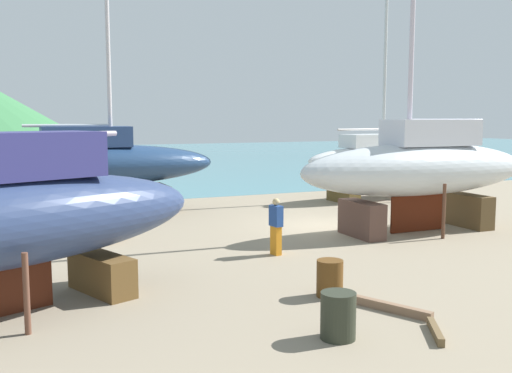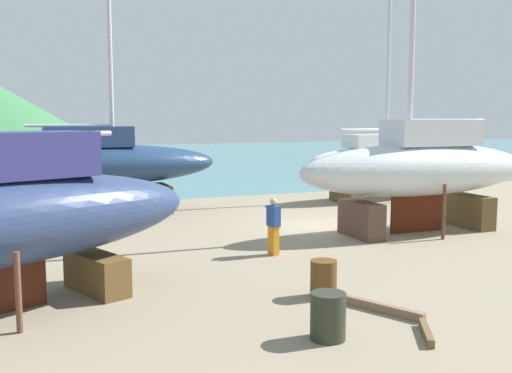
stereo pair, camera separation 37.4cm
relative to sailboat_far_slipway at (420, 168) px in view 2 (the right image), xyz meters
The scene contains 11 objects.
ground_plane 3.87m from the sailboat_far_slipway, 147.29° to the right, with size 53.10×53.10×0.00m, color gray.
sea_water 41.86m from the sailboat_far_slipway, 93.56° to the left, with size 156.99×60.21×0.01m, color teal.
sailboat_far_slipway is the anchor object (origin of this frame).
sailboat_mid_port 8.39m from the sailboat_far_slipway, 65.51° to the left, with size 8.29×3.05×13.34m.
sailboat_small_center 13.02m from the sailboat_far_slipway, 140.78° to the left, with size 9.92×2.99×17.21m.
worker 6.60m from the sailboat_far_slipway, 168.91° to the right, with size 0.30×0.47×1.73m.
barrel_tipped_right 9.03m from the sailboat_far_slipway, 141.84° to the right, with size 0.61×0.61×0.86m, color #5A3715.
barrel_tar_black 11.41m from the sailboat_far_slipway, 136.31° to the right, with size 0.67×0.67×0.89m, color #2B3023.
barrel_rust_near 11.26m from the sailboat_far_slipway, 166.20° to the left, with size 0.68×0.68×0.86m, color brown.
timber_plank_far 10.76m from the sailboat_far_slipway, 127.15° to the right, with size 1.21×0.13×0.16m, color brown.
timber_long_aft 9.62m from the sailboat_far_slipway, 132.48° to the right, with size 1.92×0.16×0.19m, color #83644B.
Camera 2 is at (-10.80, -19.23, 4.12)m, focal length 40.87 mm.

